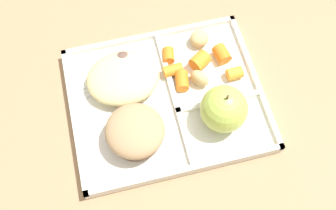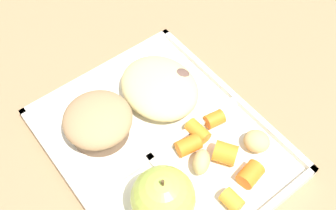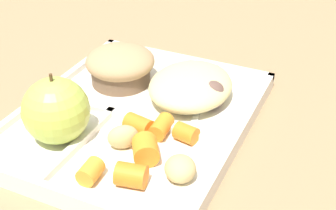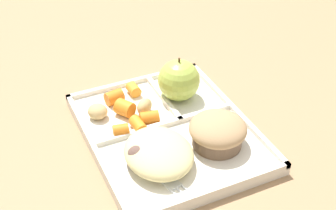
{
  "view_description": "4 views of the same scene",
  "coord_description": "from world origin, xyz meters",
  "px_view_note": "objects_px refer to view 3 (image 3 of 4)",
  "views": [
    {
      "loc": [
        0.07,
        0.28,
        0.61
      ],
      "look_at": [
        0.0,
        0.02,
        0.03
      ],
      "focal_mm": 42.08,
      "sensor_mm": 36.0,
      "label": 1
    },
    {
      "loc": [
        -0.22,
        0.16,
        0.5
      ],
      "look_at": [
        0.02,
        -0.02,
        0.06
      ],
      "focal_mm": 43.4,
      "sensor_mm": 36.0,
      "label": 2
    },
    {
      "loc": [
        -0.43,
        -0.24,
        0.34
      ],
      "look_at": [
        0.01,
        -0.04,
        0.03
      ],
      "focal_mm": 50.99,
      "sensor_mm": 36.0,
      "label": 3
    },
    {
      "loc": [
        0.57,
        -0.26,
        0.53
      ],
      "look_at": [
        -0.03,
        0.02,
        0.04
      ],
      "focal_mm": 51.43,
      "sensor_mm": 36.0,
      "label": 4
    }
  ],
  "objects_px": {
    "bran_muffin": "(120,65)",
    "plastic_fork": "(202,91)",
    "lunch_tray": "(136,120)",
    "green_apple": "(56,111)"
  },
  "relations": [
    {
      "from": "lunch_tray",
      "to": "plastic_fork",
      "type": "relative_size",
      "value": 2.09
    },
    {
      "from": "bran_muffin",
      "to": "lunch_tray",
      "type": "bearing_deg",
      "value": -138.82
    },
    {
      "from": "bran_muffin",
      "to": "plastic_fork",
      "type": "relative_size",
      "value": 0.61
    },
    {
      "from": "green_apple",
      "to": "bran_muffin",
      "type": "height_order",
      "value": "green_apple"
    },
    {
      "from": "green_apple",
      "to": "bran_muffin",
      "type": "xyz_separation_m",
      "value": [
        0.14,
        0.0,
        -0.01
      ]
    },
    {
      "from": "lunch_tray",
      "to": "plastic_fork",
      "type": "xyz_separation_m",
      "value": [
        0.09,
        -0.05,
        0.01
      ]
    },
    {
      "from": "green_apple",
      "to": "bran_muffin",
      "type": "bearing_deg",
      "value": 0.0
    },
    {
      "from": "green_apple",
      "to": "plastic_fork",
      "type": "bearing_deg",
      "value": -34.11
    },
    {
      "from": "lunch_tray",
      "to": "bran_muffin",
      "type": "bearing_deg",
      "value": 41.18
    },
    {
      "from": "lunch_tray",
      "to": "plastic_fork",
      "type": "height_order",
      "value": "lunch_tray"
    }
  ]
}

